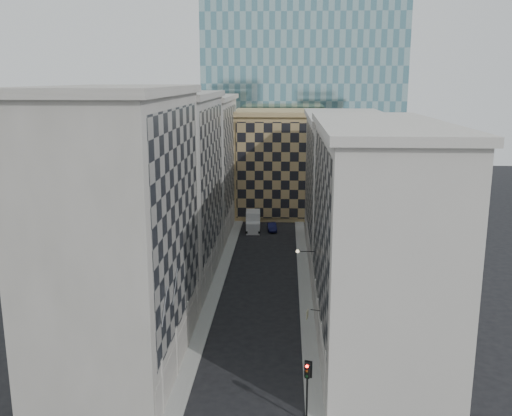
% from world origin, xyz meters
% --- Properties ---
extents(sidewalk_west, '(1.50, 100.00, 0.15)m').
position_xyz_m(sidewalk_west, '(-5.25, 30.00, 0.07)').
color(sidewalk_west, gray).
rests_on(sidewalk_west, ground).
extents(sidewalk_east, '(1.50, 100.00, 0.15)m').
position_xyz_m(sidewalk_east, '(5.25, 30.00, 0.07)').
color(sidewalk_east, gray).
rests_on(sidewalk_east, ground).
extents(bldg_left_a, '(10.80, 22.80, 23.70)m').
position_xyz_m(bldg_left_a, '(-10.88, 11.00, 11.82)').
color(bldg_left_a, '#9D988E').
rests_on(bldg_left_a, ground).
extents(bldg_left_b, '(10.80, 22.80, 22.70)m').
position_xyz_m(bldg_left_b, '(-10.88, 33.00, 11.32)').
color(bldg_left_b, gray).
rests_on(bldg_left_b, ground).
extents(bldg_left_c, '(10.80, 22.80, 21.70)m').
position_xyz_m(bldg_left_c, '(-10.88, 55.00, 10.83)').
color(bldg_left_c, '#9D988E').
rests_on(bldg_left_c, ground).
extents(bldg_right_a, '(10.80, 26.80, 20.70)m').
position_xyz_m(bldg_right_a, '(10.88, 15.00, 10.32)').
color(bldg_right_a, beige).
rests_on(bldg_right_a, ground).
extents(bldg_right_b, '(10.80, 28.80, 19.70)m').
position_xyz_m(bldg_right_b, '(10.89, 42.00, 9.85)').
color(bldg_right_b, beige).
rests_on(bldg_right_b, ground).
extents(tan_block, '(16.80, 14.80, 18.80)m').
position_xyz_m(tan_block, '(2.00, 67.90, 9.44)').
color(tan_block, tan).
rests_on(tan_block, ground).
extents(church_tower, '(7.20, 7.20, 51.50)m').
position_xyz_m(church_tower, '(0.00, 82.00, 26.95)').
color(church_tower, '#2F2925').
rests_on(church_tower, ground).
extents(flagpoles_left, '(0.10, 6.33, 2.33)m').
position_xyz_m(flagpoles_left, '(-5.90, 6.00, 8.00)').
color(flagpoles_left, gray).
rests_on(flagpoles_left, ground).
extents(bracket_lamp, '(1.98, 0.36, 0.36)m').
position_xyz_m(bracket_lamp, '(4.38, 24.00, 6.20)').
color(bracket_lamp, black).
rests_on(bracket_lamp, ground).
extents(traffic_light, '(0.56, 0.56, 4.61)m').
position_xyz_m(traffic_light, '(4.55, 2.30, 3.45)').
color(traffic_light, black).
rests_on(traffic_light, sidewalk_east).
extents(box_truck, '(2.57, 5.72, 3.08)m').
position_xyz_m(box_truck, '(-2.44, 55.44, 1.34)').
color(box_truck, silver).
rests_on(box_truck, ground).
extents(dark_car, '(1.82, 4.12, 1.32)m').
position_xyz_m(dark_car, '(0.66, 55.29, 0.66)').
color(dark_car, '#0E0F34').
rests_on(dark_car, ground).
extents(shop_sign, '(1.23, 0.74, 0.82)m').
position_xyz_m(shop_sign, '(4.96, 12.81, 3.83)').
color(shop_sign, black).
rests_on(shop_sign, ground).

